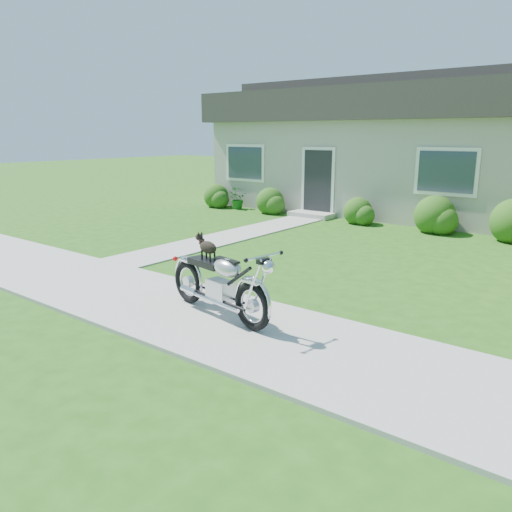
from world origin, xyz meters
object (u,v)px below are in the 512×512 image
at_px(potted_plant_right, 366,213).
at_px(house, 402,147).
at_px(motorcycle_with_dog, 220,282).
at_px(potted_plant_left, 236,199).

bearing_deg(potted_plant_right, house, 96.81).
bearing_deg(motorcycle_with_dog, potted_plant_right, 112.62).
bearing_deg(motorcycle_with_dog, potted_plant_left, 139.31).
height_order(potted_plant_right, motorcycle_with_dog, motorcycle_with_dog).
xyz_separation_m(house, potted_plant_left, (-4.56, -3.44, -1.79)).
bearing_deg(motorcycle_with_dog, house, 111.12).
distance_m(potted_plant_right, motorcycle_with_dog, 8.64).
height_order(house, potted_plant_left, house).
distance_m(house, potted_plant_left, 5.99).
distance_m(potted_plant_left, potted_plant_right, 4.97).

